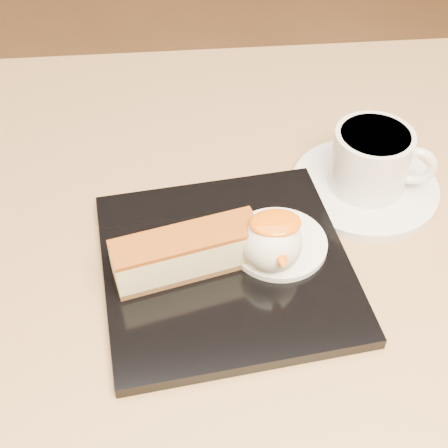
{
  "coord_description": "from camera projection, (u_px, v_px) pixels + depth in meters",
  "views": [
    {
      "loc": [
        0.01,
        -0.36,
        1.16
      ],
      "look_at": [
        0.05,
        0.03,
        0.76
      ],
      "focal_mm": 50.0,
      "sensor_mm": 36.0,
      "label": 1
    }
  ],
  "objects": [
    {
      "name": "ice_cream_scoop",
      "position": [
        272.0,
        243.0,
        0.54
      ],
      "size": [
        0.05,
        0.05,
        0.05
      ],
      "primitive_type": "sphere",
      "color": "white",
      "rests_on": "cream_smear"
    },
    {
      "name": "mint_sprig",
      "position": [
        244.0,
        223.0,
        0.59
      ],
      "size": [
        0.03,
        0.02,
        0.0
      ],
      "color": "#327C28",
      "rests_on": "cream_smear"
    },
    {
      "name": "table",
      "position": [
        181.0,
        371.0,
        0.68
      ],
      "size": [
        0.8,
        0.8,
        0.72
      ],
      "color": "black",
      "rests_on": "ground"
    },
    {
      "name": "mango_sauce",
      "position": [
        276.0,
        223.0,
        0.53
      ],
      "size": [
        0.04,
        0.03,
        0.01
      ],
      "primitive_type": "ellipsoid",
      "color": "orange",
      "rests_on": "ice_cream_scoop"
    },
    {
      "name": "coffee_cup",
      "position": [
        373.0,
        159.0,
        0.62
      ],
      "size": [
        0.1,
        0.08,
        0.06
      ],
      "rotation": [
        0.0,
        0.0,
        -0.33
      ],
      "color": "white",
      "rests_on": "saucer"
    },
    {
      "name": "dessert_plate",
      "position": [
        226.0,
        266.0,
        0.57
      ],
      "size": [
        0.24,
        0.24,
        0.01
      ],
      "primitive_type": "cube",
      "rotation": [
        0.0,
        0.0,
        0.12
      ],
      "color": "black",
      "rests_on": "table"
    },
    {
      "name": "cream_smear",
      "position": [
        278.0,
        243.0,
        0.57
      ],
      "size": [
        0.09,
        0.09,
        0.01
      ],
      "primitive_type": "cylinder",
      "color": "white",
      "rests_on": "dessert_plate"
    },
    {
      "name": "saucer",
      "position": [
        365.0,
        187.0,
        0.64
      ],
      "size": [
        0.15,
        0.15,
        0.01
      ],
      "primitive_type": "cylinder",
      "color": "white",
      "rests_on": "table"
    },
    {
      "name": "cheesecake",
      "position": [
        187.0,
        253.0,
        0.54
      ],
      "size": [
        0.13,
        0.06,
        0.04
      ],
      "rotation": [
        0.0,
        0.0,
        0.24
      ],
      "color": "brown",
      "rests_on": "dessert_plate"
    }
  ]
}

